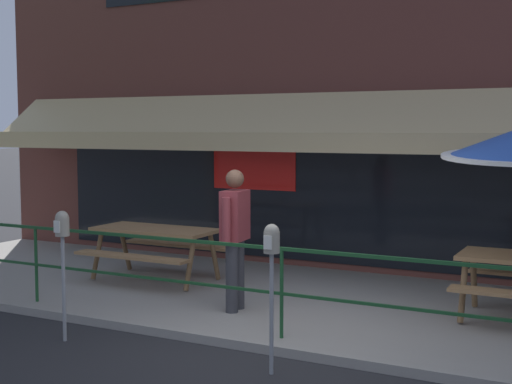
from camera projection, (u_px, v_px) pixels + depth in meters
ground_plane at (269, 355)px, 7.24m from camera, size 120.00×120.00×0.00m
patio_deck at (339, 307)px, 9.00m from camera, size 15.00×4.00×0.10m
restaurant_building at (395, 37)px, 10.64m from camera, size 15.00×1.60×7.36m
patio_railing at (282, 273)px, 7.43m from camera, size 13.84×0.04×0.97m
picnic_table_left at (155, 239)px, 10.29m from camera, size 1.80×1.42×0.76m
pedestrian_walking at (235, 232)px, 8.55m from camera, size 0.28×0.62×1.71m
parking_meter_near at (62, 236)px, 7.63m from camera, size 0.15×0.16×1.42m
parking_meter_far at (272, 253)px, 6.58m from camera, size 0.15×0.16×1.42m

